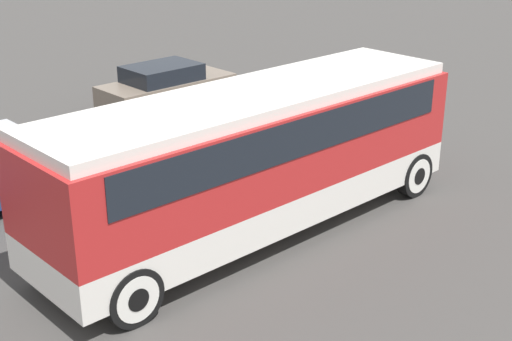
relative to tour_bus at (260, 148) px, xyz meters
The scene contains 3 objects.
ground_plane 1.80m from the tour_bus, behind, with size 120.00×120.00×0.00m, color #423F3D.
tour_bus is the anchor object (origin of this frame).
parked_car_far 9.34m from the tour_bus, 65.44° to the left, with size 4.36×1.86×1.43m.
Camera 1 is at (-9.03, -9.66, 6.60)m, focal length 50.00 mm.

